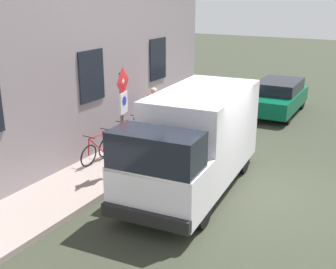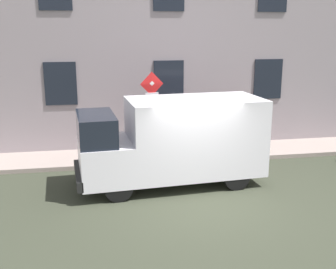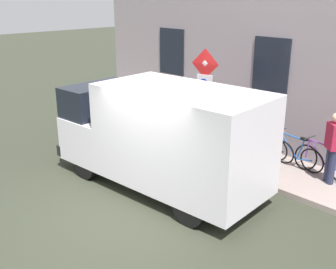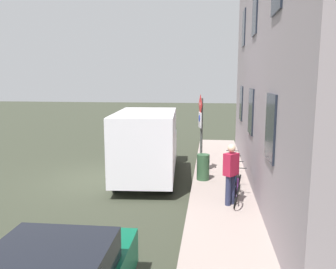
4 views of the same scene
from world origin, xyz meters
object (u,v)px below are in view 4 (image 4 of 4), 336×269
at_px(bicycle_blue, 236,181).
at_px(pedestrian, 231,172).
at_px(delivery_van, 148,142).
at_px(litter_bin, 203,167).
at_px(bicycle_purple, 238,189).
at_px(bicycle_black, 234,174).
at_px(bicycle_red, 232,167).
at_px(sign_post_stacked, 201,122).

bearing_deg(bicycle_blue, pedestrian, 173.27).
height_order(delivery_van, litter_bin, delivery_van).
bearing_deg(bicycle_purple, pedestrian, 145.51).
bearing_deg(bicycle_purple, bicycle_blue, 6.45).
relative_size(bicycle_black, litter_bin, 1.91).
distance_m(delivery_van, pedestrian, 3.98).
xyz_separation_m(delivery_van, bicycle_red, (3.07, -0.06, -0.82)).
relative_size(delivery_van, bicycle_purple, 3.18).
distance_m(bicycle_blue, pedestrian, 1.23).
height_order(pedestrian, litter_bin, pedestrian).
xyz_separation_m(sign_post_stacked, bicycle_black, (1.17, -1.26, -1.54)).
height_order(sign_post_stacked, delivery_van, sign_post_stacked).
bearing_deg(delivery_van, bicycle_purple, -133.72).
distance_m(bicycle_red, litter_bin, 1.11).
xyz_separation_m(sign_post_stacked, bicycle_blue, (1.17, -2.08, -1.54)).
xyz_separation_m(bicycle_purple, bicycle_black, (-0.00, 1.64, 0.00)).
distance_m(sign_post_stacked, delivery_van, 2.07).
xyz_separation_m(delivery_van, bicycle_blue, (3.07, -1.69, -0.82)).
relative_size(delivery_van, pedestrian, 3.18).
relative_size(bicycle_red, litter_bin, 1.90).
bearing_deg(bicycle_blue, bicycle_purple, -175.17).
height_order(sign_post_stacked, litter_bin, sign_post_stacked).
height_order(delivery_van, bicycle_black, delivery_van).
bearing_deg(bicycle_purple, bicycle_black, 6.45).
bearing_deg(pedestrian, delivery_van, 177.10).
bearing_deg(bicycle_black, bicycle_red, 2.96).
bearing_deg(bicycle_blue, delivery_van, 65.95).
bearing_deg(bicycle_red, sign_post_stacked, 72.17).
relative_size(sign_post_stacked, pedestrian, 1.65).
bearing_deg(bicycle_purple, bicycle_red, 6.44).
relative_size(delivery_van, bicycle_black, 3.19).
xyz_separation_m(bicycle_red, litter_bin, (-1.03, -0.41, 0.08)).
relative_size(bicycle_purple, bicycle_blue, 1.00).
bearing_deg(bicycle_blue, bicycle_black, 4.83).
distance_m(sign_post_stacked, litter_bin, 1.69).
xyz_separation_m(sign_post_stacked, bicycle_red, (1.17, -0.44, -1.54)).
distance_m(bicycle_red, pedestrian, 2.78).
bearing_deg(bicycle_black, sign_post_stacked, 45.83).
distance_m(bicycle_purple, bicycle_black, 1.64).
relative_size(bicycle_blue, pedestrian, 1.00).
relative_size(sign_post_stacked, delivery_van, 0.52).
xyz_separation_m(delivery_van, bicycle_purple, (3.07, -2.51, -0.82)).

